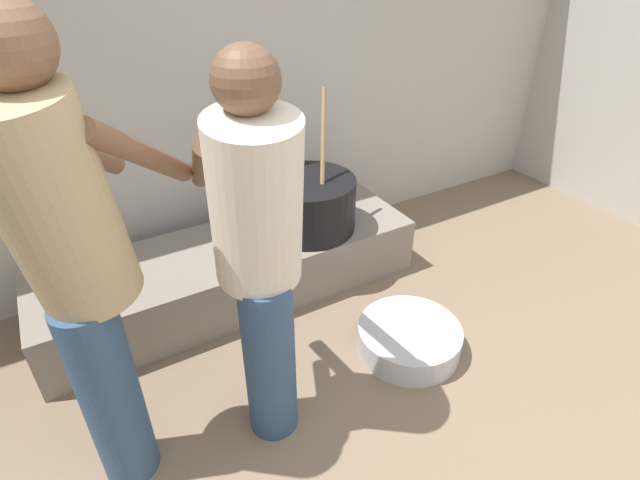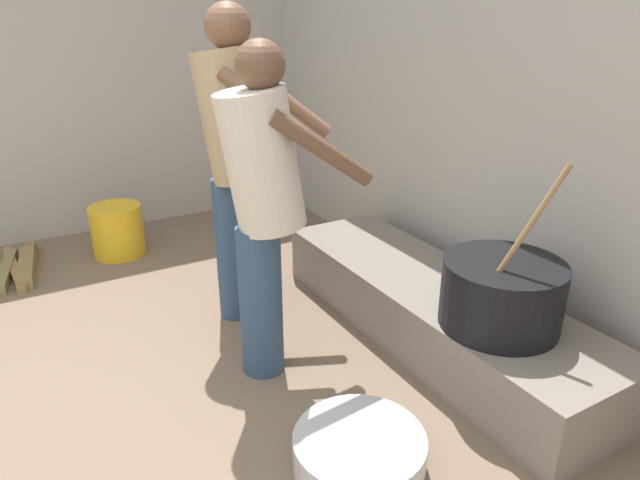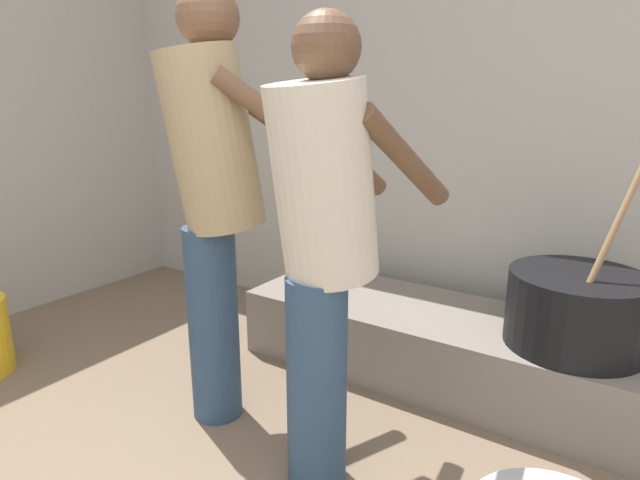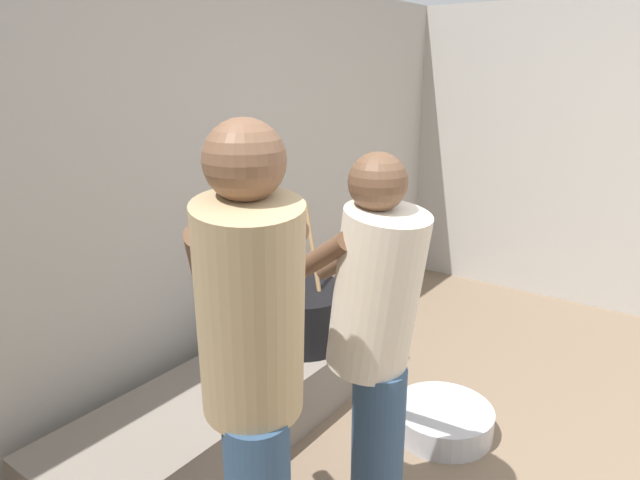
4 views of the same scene
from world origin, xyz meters
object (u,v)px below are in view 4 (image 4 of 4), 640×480
Objects in this scene: cook_in_cream_shirt at (375,334)px; metal_mixing_bowl at (443,420)px; cook_in_tan_shirt at (253,366)px; cooking_pot_main at (303,315)px.

cook_in_cream_shirt is 1.09m from metal_mixing_bowl.
cook_in_tan_shirt is 0.56m from cook_in_cream_shirt.
cooking_pot_main is 1.47m from cook_in_tan_shirt.
cook_in_tan_shirt is at bearing 177.09° from metal_mixing_bowl.
cooking_pot_main is 0.45× the size of cook_in_tan_shirt.
cook_in_tan_shirt reaches higher than metal_mixing_bowl.
cook_in_cream_shirt is 3.00× the size of metal_mixing_bowl.
cooking_pot_main is 0.90m from metal_mixing_bowl.
metal_mixing_bowl is (0.11, -0.80, -0.41)m from cooking_pot_main.
cook_in_cream_shirt is at bearing -8.94° from cook_in_tan_shirt.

